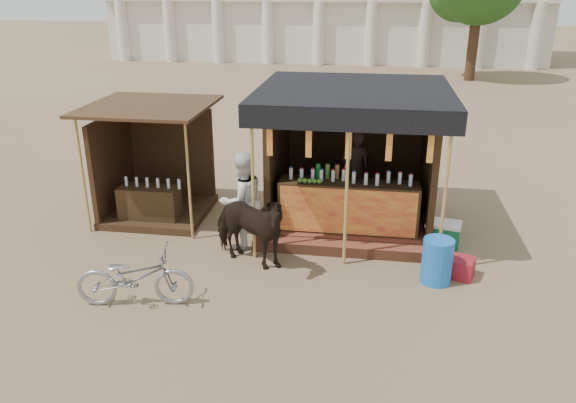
# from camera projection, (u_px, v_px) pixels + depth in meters

# --- Properties ---
(ground) EXTENTS (120.00, 120.00, 0.00)m
(ground) POSITION_uv_depth(u_px,v_px,m) (272.00, 306.00, 8.59)
(ground) COLOR #846B4C
(ground) RESTS_ON ground
(main_stall) EXTENTS (3.60, 3.61, 2.78)m
(main_stall) POSITION_uv_depth(u_px,v_px,m) (351.00, 176.00, 11.16)
(main_stall) COLOR brown
(main_stall) RESTS_ON ground
(secondary_stall) EXTENTS (2.40, 2.40, 2.38)m
(secondary_stall) POSITION_uv_depth(u_px,v_px,m) (150.00, 176.00, 11.70)
(secondary_stall) COLOR #3A2515
(secondary_stall) RESTS_ON ground
(cow) EXTENTS (1.79, 1.35, 1.37)m
(cow) POSITION_uv_depth(u_px,v_px,m) (248.00, 229.00, 9.61)
(cow) COLOR black
(cow) RESTS_ON ground
(motorbike) EXTENTS (1.85, 0.92, 0.93)m
(motorbike) POSITION_uv_depth(u_px,v_px,m) (135.00, 277.00, 8.48)
(motorbike) COLOR #92949A
(motorbike) RESTS_ON ground
(bystander) EXTENTS (1.11, 1.10, 1.81)m
(bystander) POSITION_uv_depth(u_px,v_px,m) (242.00, 201.00, 10.23)
(bystander) COLOR white
(bystander) RESTS_ON ground
(blue_barrel) EXTENTS (0.59, 0.59, 0.76)m
(blue_barrel) POSITION_uv_depth(u_px,v_px,m) (437.00, 261.00, 9.16)
(blue_barrel) COLOR blue
(blue_barrel) RESTS_ON ground
(red_crate) EXTENTS (0.54, 0.52, 0.34)m
(red_crate) POSITION_uv_depth(u_px,v_px,m) (460.00, 267.00, 9.40)
(red_crate) COLOR maroon
(red_crate) RESTS_ON ground
(cooler) EXTENTS (0.71, 0.56, 0.46)m
(cooler) POSITION_uv_depth(u_px,v_px,m) (443.00, 233.00, 10.51)
(cooler) COLOR #16663D
(cooler) RESTS_ON ground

